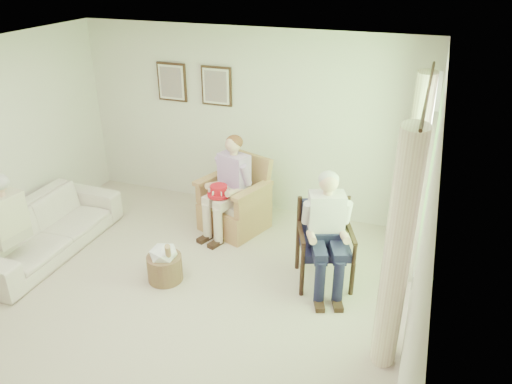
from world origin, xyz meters
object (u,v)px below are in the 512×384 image
at_px(sofa, 45,229).
at_px(red_hat, 219,191).
at_px(hatbox, 164,263).
at_px(person_wicker, 231,180).
at_px(wood_armchair, 327,239).
at_px(person_dark, 325,225).
at_px(person_sofa, 2,222).
at_px(wicker_armchair, 235,207).

bearing_deg(sofa, red_hat, -61.58).
bearing_deg(hatbox, person_wicker, 76.53).
distance_m(wood_armchair, person_dark, 0.32).
xyz_separation_m(red_hat, hatbox, (-0.22, -1.10, -0.45)).
distance_m(person_wicker, red_hat, 0.23).
xyz_separation_m(wood_armchair, person_wicker, (-1.43, 0.60, 0.26)).
distance_m(person_wicker, hatbox, 1.43).
distance_m(sofa, person_dark, 3.53).
relative_size(person_wicker, person_sofa, 1.04).
distance_m(wicker_armchair, wood_armchair, 1.62).
bearing_deg(person_sofa, wicker_armchair, 140.94).
relative_size(sofa, red_hat, 7.09).
height_order(sofa, person_sofa, person_sofa).
distance_m(wood_armchair, red_hat, 1.58).
bearing_deg(hatbox, person_sofa, -162.41).
distance_m(sofa, hatbox, 1.73).
distance_m(sofa, red_hat, 2.25).
bearing_deg(sofa, person_sofa, 180.00).
height_order(wood_armchair, hatbox, wood_armchair).
distance_m(wood_armchair, hatbox, 1.89).
bearing_deg(person_sofa, hatbox, 114.45).
relative_size(wicker_armchair, red_hat, 3.34).
height_order(wicker_armchair, red_hat, wicker_armchair).
xyz_separation_m(person_dark, person_sofa, (-3.47, -1.08, -0.06)).
xyz_separation_m(person_dark, red_hat, (-1.52, 0.57, -0.10)).
bearing_deg(person_wicker, person_dark, -8.01).
bearing_deg(person_sofa, red_hat, 137.06).
xyz_separation_m(person_wicker, person_sofa, (-2.04, -1.84, -0.05)).
height_order(person_dark, red_hat, person_dark).
xyz_separation_m(wood_armchair, red_hat, (-1.52, 0.41, 0.17)).
xyz_separation_m(person_dark, hatbox, (-1.74, -0.53, -0.56)).
distance_m(red_hat, hatbox, 1.21).
distance_m(wood_armchair, person_sofa, 3.69).
xyz_separation_m(person_sofa, hatbox, (1.73, 0.55, -0.50)).
bearing_deg(person_wicker, person_sofa, -118.08).
height_order(wood_armchair, person_wicker, person_wicker).
relative_size(person_sofa, hatbox, 2.14).
height_order(person_sofa, red_hat, person_sofa).
distance_m(wicker_armchair, sofa, 2.46).
bearing_deg(person_dark, wicker_armchair, 127.11).
relative_size(wicker_armchair, person_wicker, 0.75).
relative_size(wood_armchair, red_hat, 3.12).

